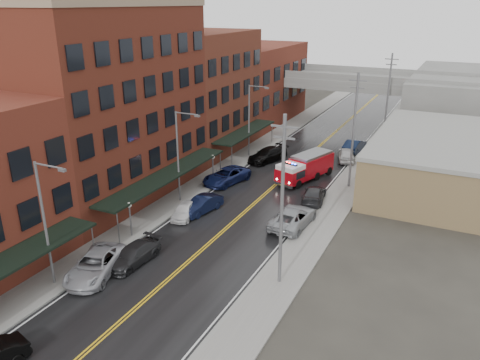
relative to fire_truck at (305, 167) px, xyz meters
The scene contains 32 objects.
road 5.76m from the fire_truck, 113.93° to the right, with size 11.00×160.00×0.02m, color black.
sidewalk_left 10.92m from the fire_truck, 152.00° to the right, with size 3.00×160.00×0.15m, color slate.
sidewalk_right 7.30m from the fire_truck, 45.19° to the right, with size 3.00×160.00×0.15m, color slate.
curb_left 9.50m from the fire_truck, 147.27° to the right, with size 0.30×160.00×0.15m, color gray.
curb_right 6.28m from the fire_truck, 56.24° to the right, with size 0.30×160.00×0.15m, color gray.
brick_building_b 21.07m from the fire_truck, 142.17° to the right, with size 9.00×20.00×18.00m, color #562116.
brick_building_c 17.53m from the fire_truck, 160.79° to the left, with size 9.00×15.00×15.00m, color #5C2B1B.
brick_building_far 28.06m from the fire_truck, 124.16° to the left, with size 9.00×20.00×12.00m, color maroon.
tan_building 14.63m from the fire_truck, 19.69° to the left, with size 14.00×22.00×5.00m, color olive.
right_far_block 38.39m from the fire_truck, 65.73° to the left, with size 18.00×30.00×8.00m, color slate.
awning_1 15.59m from the fire_truck, 128.90° to the right, with size 2.60×18.00×3.09m.
awning_2 11.25m from the fire_truck, 150.91° to the left, with size 2.60×13.00×3.09m.
globe_lamp_1 20.97m from the fire_truck, 114.40° to the right, with size 0.44×0.44×3.12m.
globe_lamp_2 10.07m from the fire_truck, 149.59° to the right, with size 0.44×0.44×3.12m.
street_lamp_0 28.71m from the fire_truck, 108.01° to the right, with size 2.64×0.22×9.00m.
street_lamp_1 14.62m from the fire_truck, 128.47° to the right, with size 2.64×0.22×9.00m.
street_lamp_2 10.73m from the fire_truck, 150.80° to the left, with size 2.64×0.22×9.00m.
utility_pole_0 21.23m from the fire_truck, 76.16° to the right, with size 1.80×0.24×12.00m.
utility_pole_1 6.89m from the fire_truck, ahead, with size 1.80×0.24×12.00m.
utility_pole_2 21.08m from the fire_truck, 76.06° to the left, with size 1.80×0.24×12.00m.
overpass 27.38m from the fire_truck, 94.79° to the left, with size 40.00×10.00×7.50m.
fire_truck is the anchor object (origin of this frame).
parked_car_left_2 25.92m from the fire_truck, 106.26° to the right, with size 2.72×5.90×1.64m, color #9C9EA4.
parked_car_left_3 23.13m from the fire_truck, 104.67° to the right, with size 1.99×4.89×1.42m, color black.
parked_car_left_4 15.45m from the fire_truck, 115.88° to the right, with size 1.61×4.00×1.36m, color white.
parked_car_left_5 13.62m from the fire_truck, 115.49° to the right, with size 1.59×4.56×1.50m, color black.
parked_car_left_6 8.63m from the fire_truck, 147.50° to the right, with size 2.71×5.87×1.63m, color #111942.
parked_car_left_7 7.41m from the fire_truck, 146.07° to the left, with size 2.32×5.71×1.66m, color black.
parked_car_right_0 11.63m from the fire_truck, 76.32° to the right, with size 2.77×6.00×1.67m, color gray.
parked_car_right_1 6.00m from the fire_truck, 62.52° to the right, with size 2.02×4.96×1.44m, color #28282A.
parked_car_right_2 8.94m from the fire_truck, 73.78° to the left, with size 1.95×4.85×1.65m, color #BCBCBC.
parked_car_right_3 12.99m from the fire_truck, 78.65° to the left, with size 1.75×5.02×1.65m, color black.
Camera 1 is at (16.98, -11.32, 18.40)m, focal length 35.00 mm.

